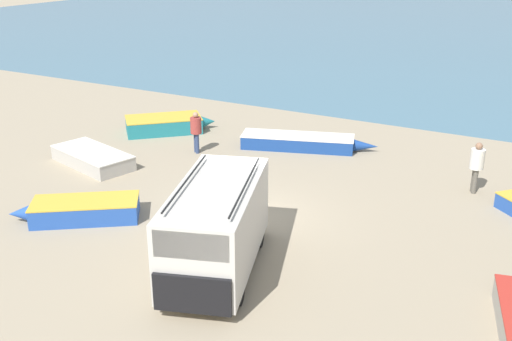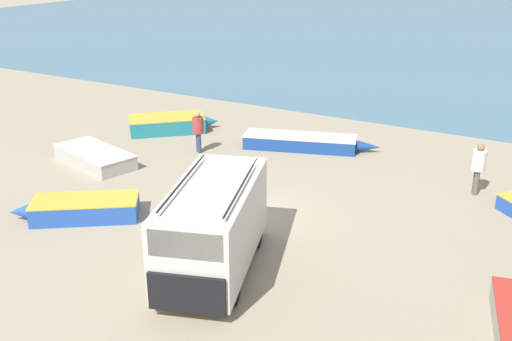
% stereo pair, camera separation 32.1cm
% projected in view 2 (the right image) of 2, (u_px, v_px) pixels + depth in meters
% --- Properties ---
extents(ground_plane, '(200.00, 200.00, 0.00)m').
position_uv_depth(ground_plane, '(245.00, 219.00, 18.38)').
color(ground_plane, gray).
extents(sea_water, '(120.00, 80.00, 0.01)m').
position_uv_depth(sea_water, '(510.00, 26.00, 60.44)').
color(sea_water, '#477084').
rests_on(sea_water, ground_plane).
extents(parked_van, '(3.35, 5.11, 2.45)m').
position_uv_depth(parked_van, '(213.00, 226.00, 15.10)').
color(parked_van, beige).
rests_on(parked_van, ground_plane).
extents(fishing_rowboat_0, '(3.69, 3.03, 0.62)m').
position_uv_depth(fishing_rowboat_0, '(81.00, 209.00, 18.36)').
color(fishing_rowboat_0, '#234CA3').
rests_on(fishing_rowboat_0, ground_plane).
extents(fishing_rowboat_2, '(5.56, 2.68, 0.56)m').
position_uv_depth(fishing_rowboat_2, '(304.00, 142.00, 24.56)').
color(fishing_rowboat_2, navy).
rests_on(fishing_rowboat_2, ground_plane).
extents(fishing_rowboat_4, '(4.36, 2.41, 0.56)m').
position_uv_depth(fishing_rowboat_4, '(93.00, 156.00, 22.95)').
color(fishing_rowboat_4, '#ADA89E').
rests_on(fishing_rowboat_4, ground_plane).
extents(fishing_rowboat_5, '(3.68, 3.59, 0.68)m').
position_uv_depth(fishing_rowboat_5, '(170.00, 124.00, 26.82)').
color(fishing_rowboat_5, '#1E757F').
rests_on(fishing_rowboat_5, ground_plane).
extents(fisherman_0, '(0.47, 0.47, 1.78)m').
position_uv_depth(fisherman_0, '(478.00, 164.00, 19.86)').
color(fisherman_0, '#5B564C').
rests_on(fisherman_0, ground_plane).
extents(fisherman_1, '(0.44, 0.44, 1.68)m').
position_uv_depth(fisherman_1, '(198.00, 128.00, 23.89)').
color(fisherman_1, navy).
rests_on(fisherman_1, ground_plane).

